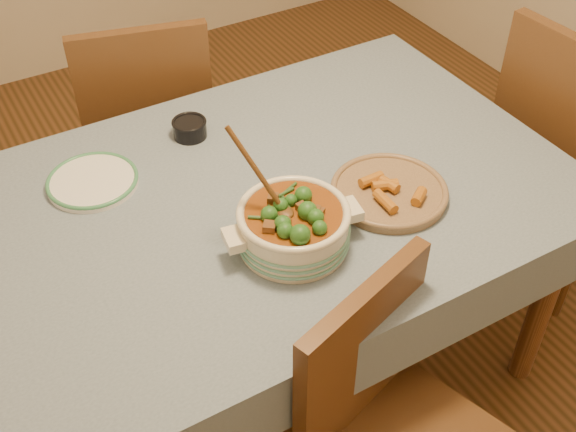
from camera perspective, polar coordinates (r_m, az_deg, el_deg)
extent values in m
plane|color=#412A12|center=(2.46, -1.87, -11.97)|extent=(4.50, 4.50, 0.00)
cube|color=brown|center=(1.92, -2.34, 0.93)|extent=(1.60, 1.00, 0.05)
cube|color=#8090A6|center=(1.90, -2.36, 1.57)|extent=(1.68, 1.08, 0.01)
cylinder|color=brown|center=(2.31, 19.56, -6.25)|extent=(0.07, 0.07, 0.70)
cylinder|color=brown|center=(2.75, 7.06, 5.09)|extent=(0.07, 0.07, 0.70)
cylinder|color=#F0E4C9|center=(1.72, 0.43, -1.04)|extent=(0.30, 0.30, 0.10)
torus|color=#F0E4C9|center=(1.69, 0.44, 0.25)|extent=(0.27, 0.27, 0.02)
cube|color=#F0E4C9|center=(1.76, 4.96, 0.50)|extent=(0.05, 0.08, 0.03)
cube|color=#F0E4C9|center=(1.68, -4.31, -1.86)|extent=(0.05, 0.08, 0.03)
cylinder|color=#8C4714|center=(1.69, 0.44, 0.09)|extent=(0.23, 0.23, 0.02)
cylinder|color=white|center=(2.00, -15.18, 2.62)|extent=(0.31, 0.31, 0.02)
torus|color=#418F5E|center=(1.99, -15.21, 2.78)|extent=(0.24, 0.24, 0.01)
cylinder|color=black|center=(2.11, -7.77, 6.83)|extent=(0.12, 0.12, 0.05)
torus|color=black|center=(2.10, -7.83, 7.37)|extent=(0.10, 0.10, 0.01)
cylinder|color=black|center=(2.11, -7.81, 7.15)|extent=(0.08, 0.08, 0.01)
cylinder|color=#9F7F58|center=(1.91, 7.97, 1.83)|extent=(0.37, 0.37, 0.02)
torus|color=#9F7F58|center=(1.90, 8.00, 2.08)|extent=(0.31, 0.31, 0.02)
cube|color=brown|center=(2.73, -11.08, 7.32)|extent=(0.53, 0.53, 0.04)
cube|color=brown|center=(2.44, -11.19, 9.34)|extent=(0.43, 0.15, 0.47)
cylinder|color=brown|center=(3.03, -7.46, 6.20)|extent=(0.04, 0.04, 0.47)
cylinder|color=brown|center=(3.02, -14.48, 4.93)|extent=(0.04, 0.04, 0.47)
cylinder|color=brown|center=(2.73, -6.07, 1.82)|extent=(0.04, 0.04, 0.47)
cylinder|color=brown|center=(2.72, -13.82, 0.40)|extent=(0.04, 0.04, 0.47)
cube|color=brown|center=(1.66, 5.69, -10.98)|extent=(0.40, 0.16, 0.44)
cylinder|color=brown|center=(2.11, 8.15, -15.49)|extent=(0.04, 0.04, 0.44)
cube|color=brown|center=(2.38, 20.67, 7.64)|extent=(0.08, 0.47, 0.50)
cylinder|color=brown|center=(3.03, 20.48, 3.96)|extent=(0.04, 0.04, 0.50)
cylinder|color=brown|center=(2.61, 21.51, -3.48)|extent=(0.04, 0.04, 0.50)
cylinder|color=brown|center=(2.76, 15.32, 1.25)|extent=(0.04, 0.04, 0.50)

